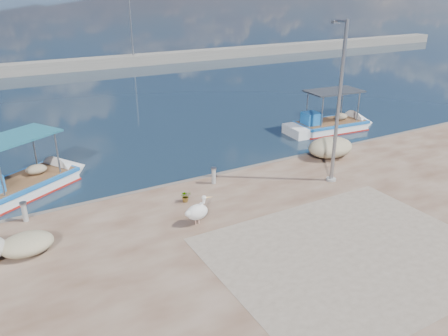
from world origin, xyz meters
TOP-DOWN VIEW (x-y plane):
  - ground at (0.00, 0.00)m, footprint 1400.00×1400.00m
  - quay at (0.00, -6.00)m, footprint 44.00×22.00m
  - quay_patch at (1.00, -3.00)m, footprint 9.00×7.00m
  - breakwater at (-0.00, 40.00)m, footprint 120.00×2.20m
  - boat_left at (-7.87, 8.42)m, footprint 6.72×5.15m
  - boat_right at (10.71, 8.74)m, footprint 6.54×2.59m
  - pelican at (-2.58, 1.22)m, footprint 1.13×0.56m
  - lamp_post at (4.49, 1.83)m, footprint 0.44×0.96m
  - bollard_near at (-0.34, 4.13)m, footprint 0.25×0.25m
  - bollard_far at (-8.13, 4.60)m, footprint 0.26×0.26m
  - potted_plant at (-2.19, 3.11)m, footprint 0.50×0.45m
  - net_pile_c at (6.54, 4.17)m, footprint 2.52×1.80m
  - net_pile_b at (-8.33, 2.27)m, footprint 1.71×1.33m

SIDE VIEW (x-z plane):
  - ground at x=0.00m, z-range 0.00..0.00m
  - boat_right at x=10.71m, z-range -1.30..1.78m
  - boat_left at x=-7.87m, z-range -1.33..1.82m
  - quay at x=0.00m, z-range 0.00..0.50m
  - quay_patch at x=1.00m, z-range 0.50..0.51m
  - breakwater at x=0.00m, z-range -3.15..4.35m
  - potted_plant at x=-2.19m, z-range 0.50..0.98m
  - net_pile_b at x=-8.33m, z-range 0.50..1.16m
  - bollard_near at x=-0.34m, z-range 0.53..1.30m
  - bollard_far at x=-8.13m, z-range 0.53..1.32m
  - net_pile_c at x=6.54m, z-range 0.50..1.49m
  - pelican at x=-2.58m, z-range 0.47..1.57m
  - lamp_post at x=4.49m, z-range 0.30..7.30m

